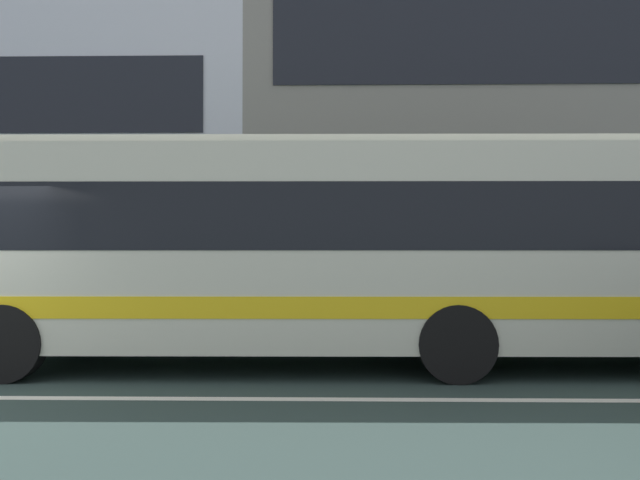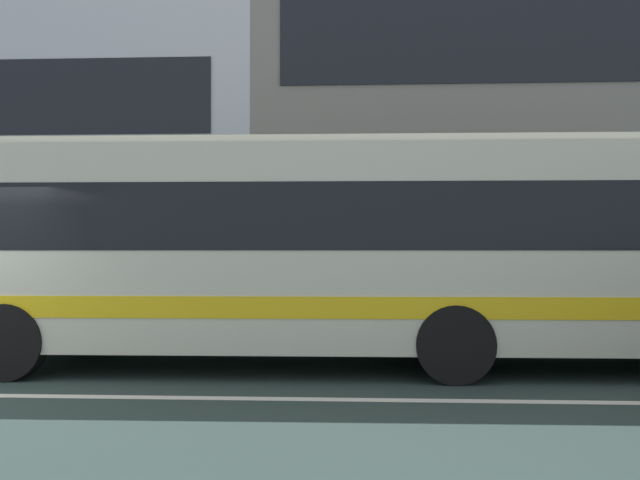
{
  "view_description": "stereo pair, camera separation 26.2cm",
  "coord_description": "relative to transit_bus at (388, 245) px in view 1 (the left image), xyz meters",
  "views": [
    {
      "loc": [
        4.81,
        -7.04,
        1.7
      ],
      "look_at": [
        4.64,
        2.14,
        1.84
      ],
      "focal_mm": 34.9,
      "sensor_mm": 36.0,
      "label": 1
    },
    {
      "loc": [
        5.07,
        -7.04,
        1.7
      ],
      "look_at": [
        4.64,
        2.14,
        1.84
      ],
      "focal_mm": 34.9,
      "sensor_mm": 36.0,
      "label": 2
    }
  ],
  "objects": [
    {
      "name": "transit_bus",
      "position": [
        0.0,
        0.0,
        0.0
      ],
      "size": [
        12.06,
        2.7,
        3.19
      ],
      "color": "beige",
      "rests_on": "ground_plane"
    },
    {
      "name": "hedge_row_far",
      "position": [
        -3.28,
        3.29,
        -1.4
      ],
      "size": [
        20.2,
        1.1,
        0.72
      ],
      "primitive_type": "cube",
      "color": "#20602D",
      "rests_on": "ground_plane"
    },
    {
      "name": "apartment_block_right",
      "position": [
        6.39,
        10.64,
        4.2
      ],
      "size": [
        18.83,
        9.13,
        11.92
      ],
      "color": "gray",
      "rests_on": "ground_plane"
    }
  ]
}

